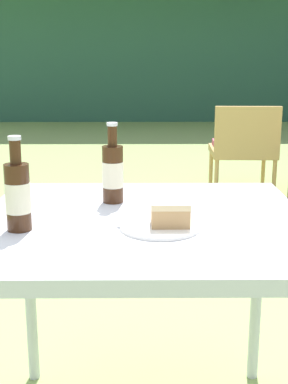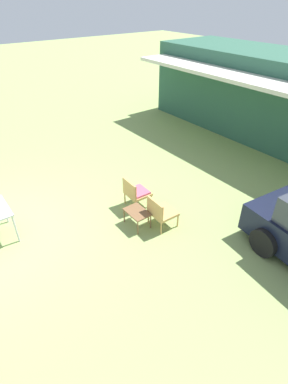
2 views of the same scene
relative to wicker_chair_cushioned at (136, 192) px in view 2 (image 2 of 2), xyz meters
name	(u,v)px [view 2 (image 2 of 2)]	position (x,y,z in m)	size (l,w,h in m)	color
cabin_building	(282,98)	(-0.47, 6.71, 1.02)	(10.01, 4.24, 2.87)	#2D5B47
wicker_chair_cushioned	(136,192)	(0.00, 0.00, 0.00)	(0.57, 0.56, 0.78)	tan
wicker_chair_plain	(160,211)	(0.99, -0.02, 0.00)	(0.57, 0.56, 0.78)	tan
garden_side_table	(137,213)	(0.64, -0.42, -0.07)	(0.60, 0.41, 0.40)	brown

